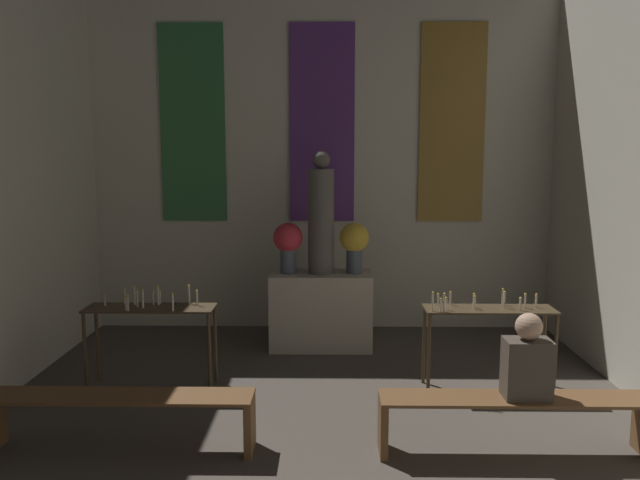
{
  "coord_description": "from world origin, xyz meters",
  "views": [
    {
      "loc": [
        0.1,
        1.23,
        2.39
      ],
      "look_at": [
        0.0,
        7.91,
        1.45
      ],
      "focal_mm": 35.0,
      "sensor_mm": 36.0,
      "label": 1
    }
  ],
  "objects_px": {
    "flower_vase_right": "(354,242)",
    "candle_rack_left": "(151,319)",
    "altar": "(321,310)",
    "statue": "(321,217)",
    "pew_back_right": "(514,412)",
    "candle_rack_right": "(488,320)",
    "pew_back_left": "(120,410)",
    "flower_vase_left": "(288,242)",
    "person_seated": "(527,361)"
  },
  "relations": [
    {
      "from": "flower_vase_right",
      "to": "person_seated",
      "type": "bearing_deg",
      "value": -65.45
    },
    {
      "from": "candle_rack_left",
      "to": "altar",
      "type": "bearing_deg",
      "value": 38.75
    },
    {
      "from": "candle_rack_right",
      "to": "flower_vase_right",
      "type": "bearing_deg",
      "value": 133.37
    },
    {
      "from": "statue",
      "to": "flower_vase_right",
      "type": "height_order",
      "value": "statue"
    },
    {
      "from": "flower_vase_left",
      "to": "candle_rack_right",
      "type": "relative_size",
      "value": 0.47
    },
    {
      "from": "candle_rack_right",
      "to": "person_seated",
      "type": "height_order",
      "value": "person_seated"
    },
    {
      "from": "pew_back_right",
      "to": "statue",
      "type": "bearing_deg",
      "value": 119.78
    },
    {
      "from": "candle_rack_left",
      "to": "pew_back_right",
      "type": "bearing_deg",
      "value": -22.79
    },
    {
      "from": "pew_back_left",
      "to": "candle_rack_left",
      "type": "bearing_deg",
      "value": 95.6
    },
    {
      "from": "flower_vase_left",
      "to": "candle_rack_left",
      "type": "relative_size",
      "value": 0.47
    },
    {
      "from": "altar",
      "to": "pew_back_right",
      "type": "xyz_separation_m",
      "value": [
        1.57,
        -2.75,
        -0.12
      ]
    },
    {
      "from": "statue",
      "to": "person_seated",
      "type": "bearing_deg",
      "value": -58.9
    },
    {
      "from": "pew_back_right",
      "to": "flower_vase_left",
      "type": "bearing_deg",
      "value": 125.7
    },
    {
      "from": "flower_vase_left",
      "to": "pew_back_left",
      "type": "bearing_deg",
      "value": -113.06
    },
    {
      "from": "altar",
      "to": "flower_vase_right",
      "type": "xyz_separation_m",
      "value": [
        0.4,
        0.0,
        0.85
      ]
    },
    {
      "from": "altar",
      "to": "statue",
      "type": "xyz_separation_m",
      "value": [
        0.0,
        0.0,
        1.16
      ]
    },
    {
      "from": "flower_vase_right",
      "to": "candle_rack_left",
      "type": "relative_size",
      "value": 0.47
    },
    {
      "from": "pew_back_right",
      "to": "candle_rack_right",
      "type": "bearing_deg",
      "value": 84.73
    },
    {
      "from": "candle_rack_left",
      "to": "pew_back_left",
      "type": "bearing_deg",
      "value": -84.4
    },
    {
      "from": "flower_vase_right",
      "to": "person_seated",
      "type": "xyz_separation_m",
      "value": [
        1.26,
        -2.75,
        -0.54
      ]
    },
    {
      "from": "statue",
      "to": "pew_back_right",
      "type": "distance_m",
      "value": 3.41
    },
    {
      "from": "candle_rack_right",
      "to": "pew_back_left",
      "type": "height_order",
      "value": "candle_rack_right"
    },
    {
      "from": "person_seated",
      "to": "flower_vase_left",
      "type": "bearing_deg",
      "value": 126.86
    },
    {
      "from": "flower_vase_left",
      "to": "pew_back_left",
      "type": "relative_size",
      "value": 0.29
    },
    {
      "from": "flower_vase_left",
      "to": "candle_rack_left",
      "type": "height_order",
      "value": "flower_vase_left"
    },
    {
      "from": "candle_rack_right",
      "to": "pew_back_right",
      "type": "relative_size",
      "value": 0.61
    },
    {
      "from": "flower_vase_right",
      "to": "candle_rack_right",
      "type": "distance_m",
      "value": 1.98
    },
    {
      "from": "flower_vase_right",
      "to": "candle_rack_left",
      "type": "bearing_deg",
      "value": -147.0
    },
    {
      "from": "candle_rack_left",
      "to": "candle_rack_right",
      "type": "bearing_deg",
      "value": -0.04
    },
    {
      "from": "statue",
      "to": "pew_back_left",
      "type": "relative_size",
      "value": 0.69
    },
    {
      "from": "altar",
      "to": "flower_vase_left",
      "type": "xyz_separation_m",
      "value": [
        -0.4,
        0.0,
        0.85
      ]
    },
    {
      "from": "altar",
      "to": "flower_vase_left",
      "type": "distance_m",
      "value": 0.94
    },
    {
      "from": "pew_back_right",
      "to": "person_seated",
      "type": "distance_m",
      "value": 0.43
    },
    {
      "from": "candle_rack_right",
      "to": "pew_back_right",
      "type": "bearing_deg",
      "value": -95.27
    },
    {
      "from": "altar",
      "to": "statue",
      "type": "distance_m",
      "value": 1.16
    },
    {
      "from": "pew_back_left",
      "to": "candle_rack_right",
      "type": "bearing_deg",
      "value": 22.81
    },
    {
      "from": "flower_vase_left",
      "to": "pew_back_right",
      "type": "distance_m",
      "value": 3.52
    },
    {
      "from": "statue",
      "to": "flower_vase_left",
      "type": "height_order",
      "value": "statue"
    },
    {
      "from": "flower_vase_right",
      "to": "candle_rack_right",
      "type": "relative_size",
      "value": 0.47
    },
    {
      "from": "altar",
      "to": "candle_rack_left",
      "type": "relative_size",
      "value": 0.95
    },
    {
      "from": "candle_rack_right",
      "to": "pew_back_left",
      "type": "bearing_deg",
      "value": -157.19
    },
    {
      "from": "candle_rack_left",
      "to": "pew_back_right",
      "type": "distance_m",
      "value": 3.58
    },
    {
      "from": "candle_rack_right",
      "to": "statue",
      "type": "bearing_deg",
      "value": 141.07
    },
    {
      "from": "flower_vase_right",
      "to": "candle_rack_right",
      "type": "xyz_separation_m",
      "value": [
        1.3,
        -1.37,
        -0.59
      ]
    },
    {
      "from": "statue",
      "to": "candle_rack_right",
      "type": "distance_m",
      "value": 2.36
    },
    {
      "from": "pew_back_right",
      "to": "flower_vase_right",
      "type": "bearing_deg",
      "value": 113.06
    },
    {
      "from": "statue",
      "to": "pew_back_left",
      "type": "height_order",
      "value": "statue"
    },
    {
      "from": "pew_back_right",
      "to": "person_seated",
      "type": "height_order",
      "value": "person_seated"
    },
    {
      "from": "altar",
      "to": "pew_back_left",
      "type": "distance_m",
      "value": 3.17
    },
    {
      "from": "pew_back_left",
      "to": "statue",
      "type": "bearing_deg",
      "value": 60.22
    }
  ]
}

